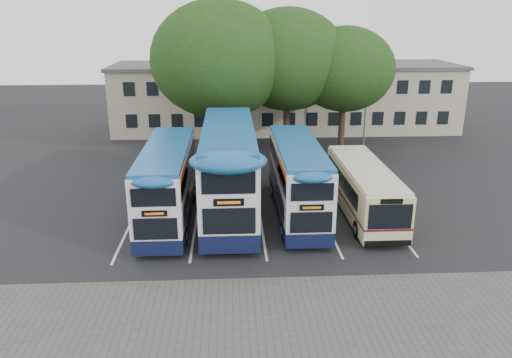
{
  "coord_description": "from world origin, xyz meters",
  "views": [
    {
      "loc": [
        -5.31,
        -20.75,
        10.72
      ],
      "look_at": [
        -3.96,
        5.0,
        2.13
      ],
      "focal_mm": 35.0,
      "sensor_mm": 36.0,
      "label": 1
    }
  ],
  "objects": [
    {
      "name": "tree_left",
      "position": [
        -6.06,
        17.19,
        7.46
      ],
      "size": [
        10.23,
        10.23,
        11.82
      ],
      "color": "black",
      "rests_on": "ground"
    },
    {
      "name": "bus_dd_mid",
      "position": [
        -5.44,
        5.6,
        2.71
      ],
      "size": [
        2.87,
        11.82,
        4.93
      ],
      "color": "#0E1436",
      "rests_on": "ground"
    },
    {
      "name": "bus_dd_right",
      "position": [
        -1.68,
        5.02,
        2.24
      ],
      "size": [
        2.36,
        9.76,
        4.06
      ],
      "color": "#0E1436",
      "rests_on": "ground"
    },
    {
      "name": "lamp_post",
      "position": [
        6.0,
        19.97,
        5.08
      ],
      "size": [
        0.25,
        1.05,
        9.06
      ],
      "color": "gray",
      "rests_on": "ground"
    },
    {
      "name": "tree_mid",
      "position": [
        -0.84,
        18.26,
        7.34
      ],
      "size": [
        9.14,
        9.14,
        11.24
      ],
      "color": "black",
      "rests_on": "ground"
    },
    {
      "name": "ground",
      "position": [
        0.0,
        0.0,
        0.0
      ],
      "size": [
        120.0,
        120.0,
        0.0
      ],
      "primitive_type": "plane",
      "color": "black",
      "rests_on": "ground"
    },
    {
      "name": "paving_strip",
      "position": [
        -2.0,
        -5.0,
        0.01
      ],
      "size": [
        40.0,
        6.0,
        0.01
      ],
      "primitive_type": "cube",
      "color": "#595654",
      "rests_on": "ground"
    },
    {
      "name": "bus_dd_left",
      "position": [
        -8.71,
        4.66,
        2.25
      ],
      "size": [
        2.38,
        9.83,
        4.09
      ],
      "color": "#0E1436",
      "rests_on": "ground"
    },
    {
      "name": "bus_single",
      "position": [
        2.01,
        4.98,
        1.59
      ],
      "size": [
        2.39,
        9.41,
        2.8
      ],
      "color": "beige",
      "rests_on": "ground"
    },
    {
      "name": "depot_building",
      "position": [
        0.0,
        26.99,
        3.15
      ],
      "size": [
        32.4,
        8.4,
        6.2
      ],
      "color": "#BAAD96",
      "rests_on": "ground"
    },
    {
      "name": "bay_lines",
      "position": [
        -3.75,
        5.0,
        0.01
      ],
      "size": [
        14.12,
        11.0,
        0.01
      ],
      "color": "silver",
      "rests_on": "ground"
    },
    {
      "name": "tree_right",
      "position": [
        3.55,
        17.84,
        6.62
      ],
      "size": [
        7.63,
        7.63,
        9.88
      ],
      "color": "black",
      "rests_on": "ground"
    }
  ]
}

